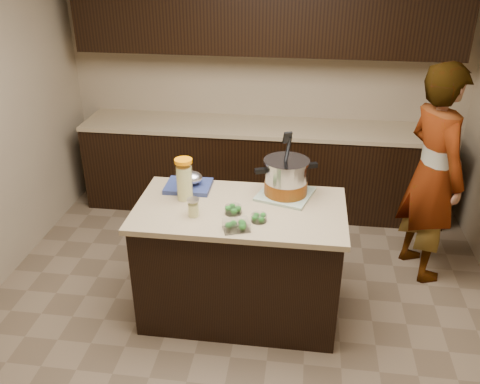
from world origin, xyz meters
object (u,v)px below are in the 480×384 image
object	(u,v)px
stock_pot	(286,179)
person	(433,174)
island	(240,261)
lemonade_pitcher	(184,181)

from	to	relation	value
stock_pot	person	world-z (taller)	person
island	person	size ratio (longest dim) A/B	0.82
lemonade_pitcher	person	size ratio (longest dim) A/B	0.17
stock_pot	person	distance (m)	1.26
lemonade_pitcher	person	xyz separation A→B (m)	(1.84, 0.68, -0.15)
island	stock_pot	size ratio (longest dim) A/B	3.14
island	lemonade_pitcher	size ratio (longest dim) A/B	4.83
island	lemonade_pitcher	distance (m)	0.72
stock_pot	lemonade_pitcher	world-z (taller)	stock_pot
stock_pot	person	xyz separation A→B (m)	(1.14, 0.53, -0.14)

